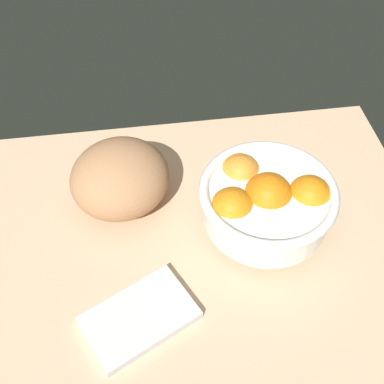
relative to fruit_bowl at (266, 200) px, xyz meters
The scene contains 4 objects.
ground_plane 15.01cm from the fruit_bowl, ahead, with size 80.17×54.87×3.00cm, color #DAAD89.
fruit_bowl is the anchor object (origin of this frame).
bread_loaf 23.82cm from the fruit_bowl, 19.62° to the right, with size 16.40×15.82×11.20cm, color #B37C53.
napkin_folded 26.26cm from the fruit_bowl, 34.45° to the left, with size 15.20×9.60×1.44cm, color silver.
Camera 1 is at (5.18, 45.48, 64.17)cm, focal length 45.36 mm.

